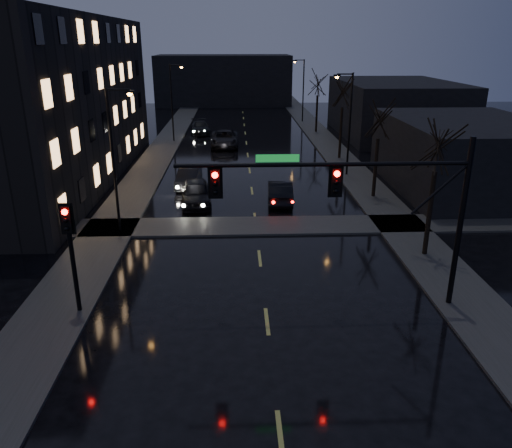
{
  "coord_description": "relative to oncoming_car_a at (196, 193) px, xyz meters",
  "views": [
    {
      "loc": [
        -1.12,
        -8.9,
        10.32
      ],
      "look_at": [
        -0.33,
        10.33,
        3.2
      ],
      "focal_mm": 35.0,
      "sensor_mm": 36.0,
      "label": 1
    }
  ],
  "objects": [
    {
      "name": "far_block",
      "position": [
        0.82,
        55.09,
        3.18
      ],
      "size": [
        22.0,
        10.0,
        8.0
      ],
      "primitive_type": "cube",
      "color": "black",
      "rests_on": "ground"
    },
    {
      "name": "streetlight_r_far",
      "position": [
        11.4,
        35.09,
        3.95
      ],
      "size": [
        1.53,
        0.28,
        8.0
      ],
      "color": "black",
      "rests_on": "ground"
    },
    {
      "name": "sidewalk_left",
      "position": [
        -4.68,
        12.09,
        -0.76
      ],
      "size": [
        3.0,
        140.0,
        0.12
      ],
      "primitive_type": "cube",
      "color": "#2D2D2B",
      "rests_on": "ground"
    },
    {
      "name": "tree_mid_a",
      "position": [
        12.22,
        1.09,
        5.01
      ],
      "size": [
        3.3,
        3.3,
        7.58
      ],
      "color": "black",
      "rests_on": "ground"
    },
    {
      "name": "lead_car",
      "position": [
        5.62,
        0.25,
        -0.07
      ],
      "size": [
        1.82,
        4.64,
        1.51
      ],
      "primitive_type": "imported",
      "rotation": [
        0.0,
        0.0,
        3.09
      ],
      "color": "black",
      "rests_on": "ground"
    },
    {
      "name": "tree_mid_b",
      "position": [
        12.22,
        13.09,
        5.79
      ],
      "size": [
        3.74,
        3.74,
        8.59
      ],
      "color": "black",
      "rests_on": "ground"
    },
    {
      "name": "apartment_block",
      "position": [
        -12.68,
        7.09,
        5.18
      ],
      "size": [
        12.0,
        30.0,
        12.0
      ],
      "primitive_type": "cube",
      "color": "black",
      "rests_on": "ground"
    },
    {
      "name": "tree_near",
      "position": [
        12.22,
        -8.91,
        5.4
      ],
      "size": [
        3.52,
        3.52,
        8.08
      ],
      "color": "black",
      "rests_on": "ground"
    },
    {
      "name": "oncoming_car_d",
      "position": [
        -1.43,
        26.91,
        -0.08
      ],
      "size": [
        2.74,
        5.32,
        1.48
      ],
      "primitive_type": "imported",
      "rotation": [
        0.0,
        0.0,
        0.14
      ],
      "color": "black",
      "rests_on": "ground"
    },
    {
      "name": "sidewalk_cross",
      "position": [
        3.82,
        -4.41,
        -0.76
      ],
      "size": [
        40.0,
        3.0,
        0.12
      ],
      "primitive_type": "cube",
      "color": "#2D2D2B",
      "rests_on": "ground"
    },
    {
      "name": "signal_pole_left",
      "position": [
        -3.68,
        -13.92,
        2.19
      ],
      "size": [
        0.35,
        0.41,
        4.53
      ],
      "color": "black",
      "rests_on": "ground"
    },
    {
      "name": "streetlight_l_near",
      "position": [
        -3.76,
        -4.91,
        3.95
      ],
      "size": [
        1.53,
        0.28,
        8.0
      ],
      "color": "black",
      "rests_on": "ground"
    },
    {
      "name": "oncoming_car_c",
      "position": [
        1.55,
        19.13,
        0.01
      ],
      "size": [
        2.76,
        5.95,
        1.65
      ],
      "primitive_type": "imported",
      "rotation": [
        0.0,
        0.0,
        0.0
      ],
      "color": "black",
      "rests_on": "ground"
    },
    {
      "name": "tree_far",
      "position": [
        12.22,
        27.09,
        5.24
      ],
      "size": [
        3.43,
        3.43,
        7.88
      ],
      "color": "black",
      "rests_on": "ground"
    },
    {
      "name": "oncoming_car_a",
      "position": [
        0.0,
        0.0,
        0.0
      ],
      "size": [
        2.35,
        4.96,
        1.64
      ],
      "primitive_type": "imported",
      "rotation": [
        0.0,
        0.0,
        0.09
      ],
      "color": "black",
      "rests_on": "ground"
    },
    {
      "name": "commercial_right_far",
      "position": [
        20.82,
        25.09,
        2.18
      ],
      "size": [
        12.0,
        18.0,
        6.0
      ],
      "primitive_type": "cube",
      "color": "black",
      "rests_on": "ground"
    },
    {
      "name": "streetlight_l_far",
      "position": [
        -3.76,
        22.09,
        3.95
      ],
      "size": [
        1.53,
        0.28,
        8.0
      ],
      "color": "black",
      "rests_on": "ground"
    },
    {
      "name": "sidewalk_right",
      "position": [
        12.32,
        12.09,
        -0.76
      ],
      "size": [
        3.0,
        140.0,
        0.12
      ],
      "primitive_type": "cube",
      "color": "#2D2D2B",
      "rests_on": "ground"
    },
    {
      "name": "streetlight_r_mid",
      "position": [
        11.4,
        7.09,
        3.95
      ],
      "size": [
        1.53,
        0.28,
        8.0
      ],
      "color": "black",
      "rests_on": "ground"
    },
    {
      "name": "commercial_right_near",
      "position": [
        19.32,
        3.09,
        1.68
      ],
      "size": [
        10.0,
        14.0,
        5.0
      ],
      "primitive_type": "cube",
      "color": "black",
      "rests_on": "ground"
    },
    {
      "name": "signal_mast",
      "position": [
        7.67,
        -13.91,
        4.05
      ],
      "size": [
        11.11,
        0.41,
        7.0
      ],
      "color": "black",
      "rests_on": "ground"
    },
    {
      "name": "oncoming_car_b",
      "position": [
        -0.84,
        4.18,
        -0.12
      ],
      "size": [
        1.79,
        4.33,
        1.39
      ],
      "primitive_type": "imported",
      "rotation": [
        0.0,
        0.0,
        -0.08
      ],
      "color": "black",
      "rests_on": "ground"
    }
  ]
}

